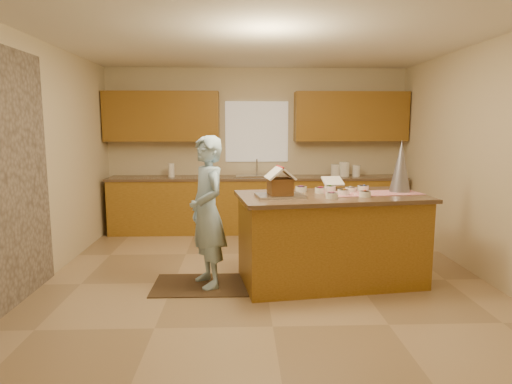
{
  "coord_description": "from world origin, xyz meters",
  "views": [
    {
      "loc": [
        -0.28,
        -4.83,
        1.75
      ],
      "look_at": [
        -0.1,
        0.2,
        1.0
      ],
      "focal_mm": 31.25,
      "sensor_mm": 36.0,
      "label": 1
    }
  ],
  "objects_px": {
    "island_base": "(330,240)",
    "boy": "(207,212)",
    "tinsel_tree": "(401,166)",
    "gingerbread_house": "(280,184)"
  },
  "relations": [
    {
      "from": "island_base",
      "to": "boy",
      "type": "height_order",
      "value": "boy"
    },
    {
      "from": "tinsel_tree",
      "to": "gingerbread_house",
      "type": "height_order",
      "value": "tinsel_tree"
    },
    {
      "from": "island_base",
      "to": "boy",
      "type": "bearing_deg",
      "value": 175.97
    },
    {
      "from": "tinsel_tree",
      "to": "gingerbread_house",
      "type": "relative_size",
      "value": 1.74
    },
    {
      "from": "tinsel_tree",
      "to": "gingerbread_house",
      "type": "bearing_deg",
      "value": -167.62
    },
    {
      "from": "tinsel_tree",
      "to": "boy",
      "type": "distance_m",
      "value": 2.26
    },
    {
      "from": "island_base",
      "to": "boy",
      "type": "distance_m",
      "value": 1.41
    },
    {
      "from": "island_base",
      "to": "tinsel_tree",
      "type": "bearing_deg",
      "value": 3.67
    },
    {
      "from": "island_base",
      "to": "tinsel_tree",
      "type": "relative_size",
      "value": 3.27
    },
    {
      "from": "island_base",
      "to": "gingerbread_house",
      "type": "bearing_deg",
      "value": -174.81
    }
  ]
}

